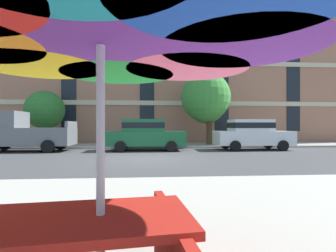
# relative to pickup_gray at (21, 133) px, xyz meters

# --- Properties ---
(ground_plane) EXTENTS (120.00, 120.00, 0.00)m
(ground_plane) POSITION_rel_pickup_gray_xyz_m (6.88, -3.70, -1.03)
(ground_plane) COLOR #424244
(sidewalk_far) EXTENTS (56.00, 3.60, 0.12)m
(sidewalk_far) POSITION_rel_pickup_gray_xyz_m (6.88, 3.10, -0.97)
(sidewalk_far) COLOR #9E998E
(sidewalk_far) RESTS_ON ground
(apartment_building) EXTENTS (41.51, 12.08, 16.00)m
(apartment_building) POSITION_rel_pickup_gray_xyz_m (6.88, 11.29, 6.97)
(apartment_building) COLOR #A87056
(apartment_building) RESTS_ON ground
(pickup_gray) EXTENTS (5.10, 2.12, 2.20)m
(pickup_gray) POSITION_rel_pickup_gray_xyz_m (0.00, 0.00, 0.00)
(pickup_gray) COLOR slate
(pickup_gray) RESTS_ON ground
(sedan_green) EXTENTS (4.40, 1.98, 1.78)m
(sedan_green) POSITION_rel_pickup_gray_xyz_m (6.83, -0.00, -0.08)
(sedan_green) COLOR #195933
(sedan_green) RESTS_ON ground
(sedan_white) EXTENTS (4.40, 1.98, 1.78)m
(sedan_white) POSITION_rel_pickup_gray_xyz_m (13.07, -0.00, -0.08)
(sedan_white) COLOR silver
(sedan_white) RESTS_ON ground
(street_tree_left) EXTENTS (2.62, 2.62, 3.83)m
(street_tree_left) POSITION_rel_pickup_gray_xyz_m (-0.17, 3.57, 1.53)
(street_tree_left) COLOR brown
(street_tree_left) RESTS_ON ground
(street_tree_middle) EXTENTS (3.39, 3.71, 5.15)m
(street_tree_middle) POSITION_rel_pickup_gray_xyz_m (10.96, 2.92, 2.35)
(street_tree_middle) COLOR #4C3823
(street_tree_middle) RESTS_ON ground
(patio_umbrella) EXTENTS (3.25, 3.25, 2.40)m
(patio_umbrella) POSITION_rel_pickup_gray_xyz_m (6.70, -12.70, 1.12)
(patio_umbrella) COLOR silver
(patio_umbrella) RESTS_ON ground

